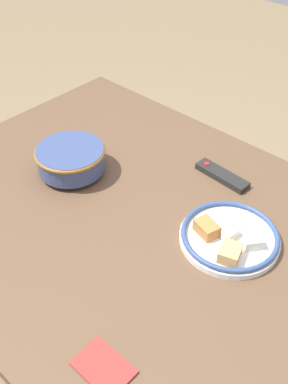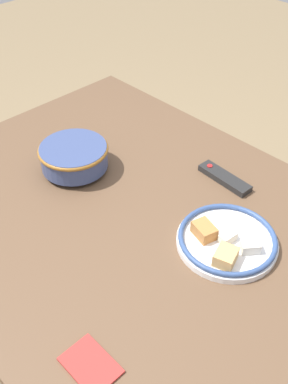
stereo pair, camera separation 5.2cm
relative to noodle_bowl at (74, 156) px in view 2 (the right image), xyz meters
name	(u,v)px [view 2 (the right image)]	position (x,y,z in m)	size (l,w,h in m)	color
ground_plane	(142,356)	(0.31, -0.01, -0.80)	(8.00, 8.00, 0.00)	#7F6B4C
dining_table	(141,238)	(0.31, -0.01, -0.12)	(1.46, 1.05, 0.74)	brown
noodle_bowl	(74,156)	(0.00, 0.00, 0.00)	(0.22, 0.22, 0.09)	#384775
food_plate	(226,240)	(0.54, 0.08, -0.03)	(0.27, 0.27, 0.05)	white
tv_remote	(224,178)	(0.37, 0.30, -0.04)	(0.18, 0.06, 0.02)	black
folded_napkin	(91,365)	(0.55, -0.39, -0.05)	(0.12, 0.08, 0.01)	#B2332D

